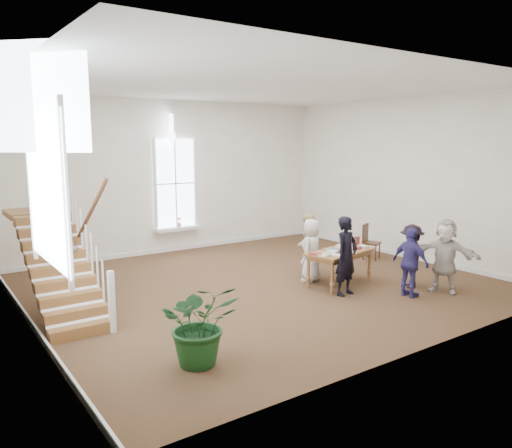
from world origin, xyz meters
TOP-DOWN VIEW (x-y plane):
  - ground at (0.00, 0.00)m, footprint 10.00×10.00m
  - room_shell at (-0.00, 4.39)m, footprint 10.49×10.00m
  - staircase at (-4.34, 0.75)m, footprint 1.10×4.10m
  - library_table at (1.46, -1.05)m, footprint 1.83×1.16m
  - police_officer at (1.02, -1.70)m, footprint 0.69×0.53m
  - elderly_woman at (1.12, -0.45)m, footprint 0.87×0.76m
  - person_yellow at (1.42, 0.05)m, footprint 0.94×0.89m
  - woman_cluster_a at (2.04, -2.58)m, footprint 0.38×0.88m
  - woman_cluster_b at (2.64, -2.13)m, footprint 1.03×1.05m
  - woman_cluster_c at (2.94, -2.78)m, footprint 1.03×1.58m
  - floor_plant at (-3.21, -2.93)m, footprint 1.41×1.32m
  - side_chair at (3.97, 0.34)m, footprint 0.57×0.57m

SIDE VIEW (x-z plane):
  - ground at x=0.00m, z-range 0.00..0.00m
  - room_shell at x=0.00m, z-range -4.60..5.40m
  - side_chair at x=3.97m, z-range 0.06..1.06m
  - floor_plant at x=-3.21m, z-range 0.00..1.27m
  - library_table at x=1.46m, z-range 0.29..1.15m
  - woman_cluster_b at x=2.64m, z-range 0.00..1.45m
  - elderly_woman at x=1.12m, z-range 0.00..1.49m
  - woman_cluster_a at x=2.04m, z-range 0.00..1.49m
  - person_yellow at x=1.42m, z-range 0.00..1.54m
  - woman_cluster_c at x=2.94m, z-range 0.00..1.63m
  - police_officer at x=1.02m, z-range 0.00..1.72m
  - staircase at x=-4.34m, z-range 0.16..3.08m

